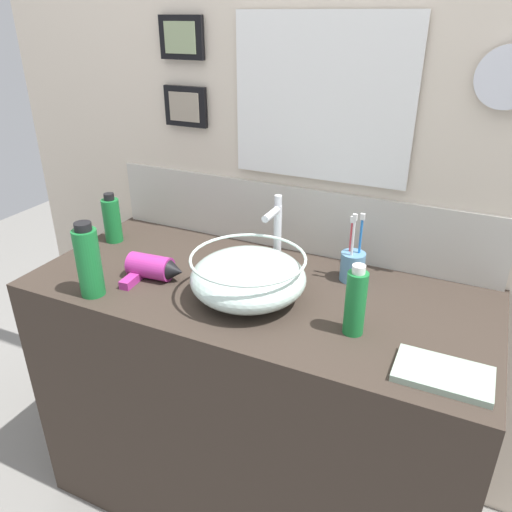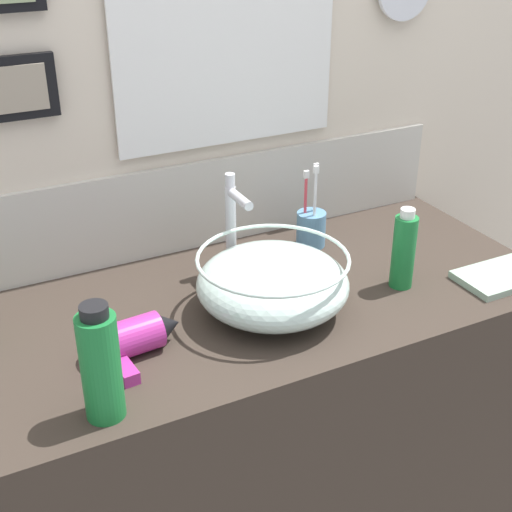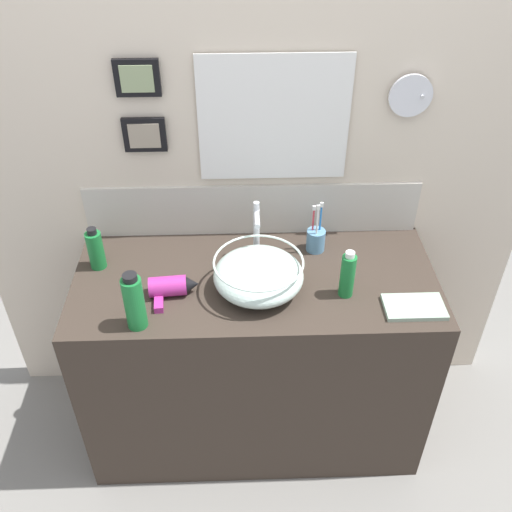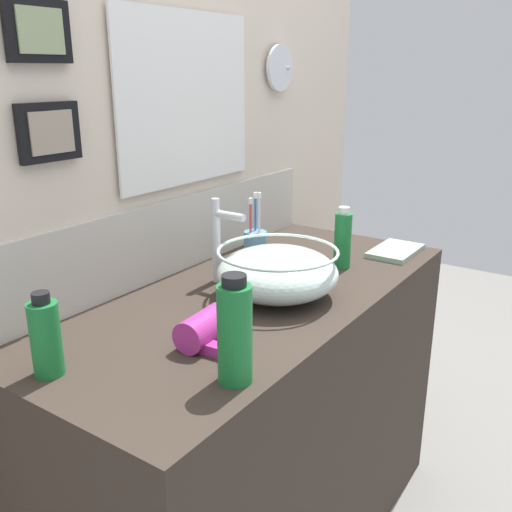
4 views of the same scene
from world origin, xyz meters
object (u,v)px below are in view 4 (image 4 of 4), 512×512
Objects in this scene: shampoo_bottle at (46,337)px; hand_towel at (395,251)px; spray_bottle at (235,332)px; toothbrush_cup at (255,244)px; lotion_bottle at (343,240)px; hair_drier at (209,327)px; glass_bowl_sink at (277,272)px; faucet at (219,236)px.

hand_towel is (1.10, -0.27, -0.07)m from shampoo_bottle.
toothbrush_cup is at bearing 31.62° from spray_bottle.
lotion_bottle is at bearing 10.20° from spray_bottle.
spray_bottle is (-0.10, -0.14, 0.07)m from hair_drier.
faucet is (-0.00, 0.19, 0.07)m from glass_bowl_sink.
lotion_bottle is (0.30, -0.03, 0.02)m from glass_bowl_sink.
hair_drier is at bearing -30.28° from shampoo_bottle.
spray_bottle is at bearing -124.66° from hair_drier.
shampoo_bottle reaches higher than hair_drier.
toothbrush_cup is (0.52, 0.24, 0.01)m from hair_drier.
lotion_bottle reaches higher than hand_towel.
shampoo_bottle is (-0.88, 0.18, -0.01)m from lotion_bottle.
spray_bottle is at bearing -59.54° from shampoo_bottle.
glass_bowl_sink is 0.30m from hair_drier.
spray_bottle is at bearing -138.91° from faucet.
faucet reaches higher than hair_drier.
toothbrush_cup is 0.81m from shampoo_bottle.
shampoo_bottle is 0.83× the size of hand_towel.
faucet is 1.34× the size of hair_drier.
toothbrush_cup is 1.15× the size of lotion_bottle.
toothbrush_cup is 0.73m from spray_bottle.
hair_drier is 0.82× the size of spray_bottle.
toothbrush_cup is 0.45m from hand_towel.
hand_towel is at bearing -12.61° from glass_bowl_sink.
toothbrush_cup reaches higher than shampoo_bottle.
glass_bowl_sink is 1.70× the size of lotion_bottle.
spray_bottle is 0.92m from hand_towel.
hair_drier is at bearing -145.81° from faucet.
lotion_bottle reaches higher than shampoo_bottle.
faucet is 0.24m from toothbrush_cup.
lotion_bottle is 0.71m from spray_bottle.
shampoo_bottle is (-0.58, -0.04, -0.05)m from faucet.
hand_towel is at bearing -20.39° from lotion_bottle.
glass_bowl_sink is 0.43m from spray_bottle.
hair_drier is at bearing -155.44° from toothbrush_cup.
glass_bowl_sink is at bearing -135.15° from toothbrush_cup.
hair_drier is at bearing -177.04° from glass_bowl_sink.
hand_towel is (0.22, -0.08, -0.08)m from lotion_bottle.
spray_bottle is at bearing -158.10° from glass_bowl_sink.
faucet is 1.27× the size of lotion_bottle.
shampoo_bottle is at bearing 120.46° from spray_bottle.
toothbrush_cup is (0.22, 0.22, -0.02)m from glass_bowl_sink.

